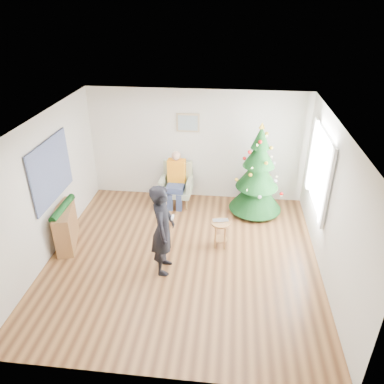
# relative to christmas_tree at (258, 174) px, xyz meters

# --- Properties ---
(floor) EXTENTS (5.00, 5.00, 0.00)m
(floor) POSITION_rel_christmas_tree_xyz_m (-1.39, -1.85, -0.95)
(floor) COLOR brown
(floor) RESTS_ON ground
(ceiling) EXTENTS (5.00, 5.00, 0.00)m
(ceiling) POSITION_rel_christmas_tree_xyz_m (-1.39, -1.85, 1.65)
(ceiling) COLOR white
(ceiling) RESTS_ON wall_back
(wall_back) EXTENTS (5.00, 0.00, 5.00)m
(wall_back) POSITION_rel_christmas_tree_xyz_m (-1.39, 0.65, 0.35)
(wall_back) COLOR silver
(wall_back) RESTS_ON floor
(wall_front) EXTENTS (5.00, 0.00, 5.00)m
(wall_front) POSITION_rel_christmas_tree_xyz_m (-1.39, -4.35, 0.35)
(wall_front) COLOR silver
(wall_front) RESTS_ON floor
(wall_left) EXTENTS (0.00, 5.00, 5.00)m
(wall_left) POSITION_rel_christmas_tree_xyz_m (-3.89, -1.85, 0.35)
(wall_left) COLOR silver
(wall_left) RESTS_ON floor
(wall_right) EXTENTS (0.00, 5.00, 5.00)m
(wall_right) POSITION_rel_christmas_tree_xyz_m (1.11, -1.85, 0.35)
(wall_right) COLOR silver
(wall_right) RESTS_ON floor
(window_panel) EXTENTS (0.04, 1.30, 1.40)m
(window_panel) POSITION_rel_christmas_tree_xyz_m (1.08, -0.85, 0.55)
(window_panel) COLOR white
(window_panel) RESTS_ON wall_right
(curtains) EXTENTS (0.05, 1.75, 1.50)m
(curtains) POSITION_rel_christmas_tree_xyz_m (1.05, -0.85, 0.55)
(curtains) COLOR white
(curtains) RESTS_ON wall_right
(christmas_tree) EXTENTS (1.17, 1.17, 2.11)m
(christmas_tree) POSITION_rel_christmas_tree_xyz_m (0.00, 0.00, 0.00)
(christmas_tree) COLOR #3F2816
(christmas_tree) RESTS_ON floor
(stool) EXTENTS (0.37, 0.37, 0.55)m
(stool) POSITION_rel_christmas_tree_xyz_m (-0.72, -1.39, -0.67)
(stool) COLOR brown
(stool) RESTS_ON floor
(laptop) EXTENTS (0.33, 0.25, 0.02)m
(laptop) POSITION_rel_christmas_tree_xyz_m (-0.72, -1.39, -0.39)
(laptop) COLOR silver
(laptop) RESTS_ON stool
(armchair) EXTENTS (0.75, 0.68, 0.98)m
(armchair) POSITION_rel_christmas_tree_xyz_m (-1.82, 0.21, -0.59)
(armchair) COLOR #949E80
(armchair) RESTS_ON floor
(seated_person) EXTENTS (0.41, 0.59, 1.29)m
(seated_person) POSITION_rel_christmas_tree_xyz_m (-1.82, 0.16, -0.29)
(seated_person) COLOR navy
(seated_person) RESTS_ON armchair
(standing_man) EXTENTS (0.42, 0.63, 1.69)m
(standing_man) POSITION_rel_christmas_tree_xyz_m (-1.69, -2.19, -0.11)
(standing_man) COLOR black
(standing_man) RESTS_ON floor
(game_controller) EXTENTS (0.04, 0.13, 0.04)m
(game_controller) POSITION_rel_christmas_tree_xyz_m (-1.51, -2.22, 0.18)
(game_controller) COLOR white
(game_controller) RESTS_ON standing_man
(console) EXTENTS (0.56, 1.04, 0.80)m
(console) POSITION_rel_christmas_tree_xyz_m (-3.72, -1.64, -0.55)
(console) COLOR brown
(console) RESTS_ON floor
(garland) EXTENTS (0.14, 0.90, 0.14)m
(garland) POSITION_rel_christmas_tree_xyz_m (-3.72, -1.64, -0.13)
(garland) COLOR black
(garland) RESTS_ON console
(tapestry) EXTENTS (0.03, 1.50, 1.15)m
(tapestry) POSITION_rel_christmas_tree_xyz_m (-3.85, -1.55, 0.60)
(tapestry) COLOR black
(tapestry) RESTS_ON wall_left
(framed_picture) EXTENTS (0.52, 0.05, 0.42)m
(framed_picture) POSITION_rel_christmas_tree_xyz_m (-1.59, 0.61, 0.90)
(framed_picture) COLOR tan
(framed_picture) RESTS_ON wall_back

